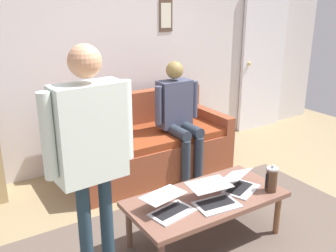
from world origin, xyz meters
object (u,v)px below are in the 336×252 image
laptop_center (239,184)px  person_seated (178,112)px  french_press (271,179)px  coffee_table (206,201)px  laptop_right (214,197)px  interior_door (263,61)px  couch (148,146)px  laptop_left (169,206)px  person_standing (90,145)px

laptop_center → person_seated: 1.29m
laptop_center → french_press: bearing=141.5°
coffee_table → laptop_right: size_ratio=3.40×
interior_door → person_seated: bearing=19.6°
laptop_right → french_press: 0.53m
couch → person_seated: (-0.27, 0.23, 0.42)m
laptop_left → laptop_center: (-0.68, 0.01, -0.00)m
couch → laptop_right: (0.27, 1.53, 0.15)m
laptop_center → person_standing: size_ratio=0.23×
interior_door → laptop_right: (2.51, 2.01, -0.57)m
coffee_table → laptop_right: bearing=86.2°
laptop_center → french_press: french_press is taller
laptop_right → person_seated: 1.44m
laptop_center → couch: bearing=-88.1°
interior_door → couch: interior_door is taller
person_standing → laptop_left: bearing=-176.1°
interior_door → laptop_center: bearing=41.5°
couch → person_standing: bearing=50.5°
coffee_table → person_seated: (-0.53, -1.20, 0.36)m
french_press → laptop_right: bearing=-10.2°
coffee_table → laptop_left: bearing=3.9°
couch → french_press: bearing=98.8°
laptop_right → couch: bearing=-100.0°
french_press → person_standing: person_standing is taller
laptop_left → french_press: bearing=168.8°
french_press → laptop_left: bearing=-11.2°
coffee_table → person_standing: size_ratio=0.76×
couch → french_press: couch is taller
coffee_table → person_standing: (0.97, 0.07, 0.72)m
couch → person_seated: bearing=139.6°
french_press → laptop_center: bearing=-38.5°
laptop_left → person_seated: size_ratio=0.29×
interior_door → couch: (2.24, 0.48, -0.72)m
couch → laptop_center: couch is taller
couch → laptop_left: size_ratio=4.75×
laptop_center → person_seated: bearing=-100.0°
coffee_table → laptop_center: size_ratio=3.32×
interior_door → laptop_left: 3.51m
interior_door → coffee_table: (2.50, 1.90, -0.66)m
french_press → person_standing: (1.48, -0.14, 0.57)m
laptop_left → coffee_table: bearing=-176.1°
person_standing → couch: bearing=-129.5°
couch → laptop_left: 1.59m
french_press → couch: bearing=-81.2°
laptop_left → person_seated: 1.55m
person_seated → couch: bearing=-40.4°
interior_door → coffee_table: bearing=37.2°
laptop_center → laptop_right: 0.33m
coffee_table → person_standing: 1.21m
coffee_table → french_press: bearing=158.6°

